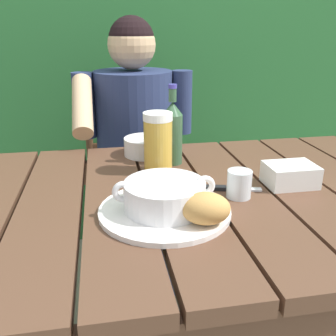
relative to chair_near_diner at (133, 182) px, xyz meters
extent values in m
cube|color=#523524|center=(-0.27, -0.85, 0.30)|extent=(0.15, 0.84, 0.04)
cube|color=#523524|center=(-0.11, -0.85, 0.30)|extent=(0.15, 0.84, 0.04)
cube|color=#523524|center=(0.04, -0.85, 0.30)|extent=(0.15, 0.84, 0.04)
cube|color=#523524|center=(0.20, -0.85, 0.30)|extent=(0.15, 0.84, 0.04)
cube|color=#523524|center=(0.36, -0.85, 0.30)|extent=(0.15, 0.84, 0.04)
cube|color=#523524|center=(0.04, -1.24, 0.24)|extent=(1.37, 0.03, 0.08)
cube|color=#523524|center=(0.04, -0.46, 0.24)|extent=(1.37, 0.03, 0.08)
cube|color=#523524|center=(0.71, -0.47, -0.09)|extent=(0.06, 0.06, 0.73)
cube|color=#26622E|center=(0.04, 0.57, 0.54)|extent=(3.51, 0.60, 2.00)
cylinder|color=#4C3823|center=(0.02, 0.72, 0.53)|extent=(0.10, 0.10, 1.98)
cylinder|color=#4C3823|center=(0.44, 0.72, 0.79)|extent=(0.10, 0.10, 2.49)
cylinder|color=#4C3823|center=(0.82, 0.72, 0.37)|extent=(0.10, 0.10, 1.65)
cylinder|color=#4A2F1C|center=(0.20, -0.25, -0.23)|extent=(0.04, 0.04, 0.44)
cylinder|color=#4A2F1C|center=(-0.20, -0.25, -0.23)|extent=(0.04, 0.04, 0.44)
cylinder|color=#4A2F1C|center=(0.20, 0.14, -0.23)|extent=(0.04, 0.04, 0.44)
cylinder|color=#4A2F1C|center=(-0.20, 0.14, -0.23)|extent=(0.04, 0.04, 0.44)
cube|color=#4A2F1C|center=(0.00, -0.05, 0.00)|extent=(0.44, 0.42, 0.02)
cylinder|color=#4A2F1C|center=(0.20, 0.14, 0.21)|extent=(0.04, 0.04, 0.46)
cylinder|color=#4A2F1C|center=(-0.20, 0.14, 0.21)|extent=(0.04, 0.04, 0.46)
cube|color=#4A2F1C|center=(0.00, 0.14, 0.14)|extent=(0.40, 0.02, 0.04)
cube|color=#4A2F1C|center=(0.00, 0.14, 0.26)|extent=(0.40, 0.02, 0.04)
cube|color=#4A2F1C|center=(0.00, 0.14, 0.37)|extent=(0.40, 0.02, 0.04)
cylinder|color=navy|center=(0.08, -0.35, -0.23)|extent=(0.11, 0.11, 0.45)
cylinder|color=navy|center=(0.08, -0.25, 0.06)|extent=(0.13, 0.40, 0.13)
cylinder|color=navy|center=(-0.09, -0.35, -0.23)|extent=(0.11, 0.11, 0.45)
cylinder|color=navy|center=(-0.08, -0.25, 0.06)|extent=(0.13, 0.40, 0.13)
cylinder|color=navy|center=(0.00, -0.15, 0.30)|extent=(0.32, 0.32, 0.49)
sphere|color=tan|center=(0.00, -0.15, 0.65)|extent=(0.19, 0.19, 0.19)
sphere|color=black|center=(0.00, -0.15, 0.67)|extent=(0.18, 0.18, 0.18)
cylinder|color=navy|center=(0.20, -0.17, 0.42)|extent=(0.08, 0.08, 0.26)
cylinder|color=navy|center=(-0.20, -0.17, 0.42)|extent=(0.08, 0.08, 0.26)
cylinder|color=tan|center=(-0.20, -0.33, 0.45)|extent=(0.07, 0.25, 0.21)
cylinder|color=white|center=(-0.01, -0.95, 0.32)|extent=(0.30, 0.30, 0.01)
cylinder|color=white|center=(-0.01, -0.95, 0.36)|extent=(0.18, 0.18, 0.06)
cylinder|color=#A4481E|center=(-0.01, -0.95, 0.37)|extent=(0.16, 0.16, 0.01)
torus|color=white|center=(-0.10, -0.95, 0.38)|extent=(0.05, 0.01, 0.05)
torus|color=white|center=(0.08, -0.95, 0.38)|extent=(0.05, 0.01, 0.05)
ellipsoid|color=tan|center=(0.06, -1.04, 0.36)|extent=(0.12, 0.10, 0.07)
cylinder|color=gold|center=(0.02, -0.69, 0.39)|extent=(0.08, 0.08, 0.15)
cylinder|color=white|center=(0.02, -0.69, 0.48)|extent=(0.08, 0.08, 0.02)
cylinder|color=#335538|center=(0.07, -0.63, 0.39)|extent=(0.06, 0.06, 0.15)
cone|color=#335538|center=(0.07, -0.63, 0.49)|extent=(0.06, 0.06, 0.04)
cylinder|color=#335538|center=(0.07, -0.63, 0.53)|extent=(0.02, 0.02, 0.04)
cylinder|color=#40389B|center=(0.07, -0.63, 0.55)|extent=(0.03, 0.03, 0.01)
cylinder|color=silver|center=(0.19, -0.90, 0.35)|extent=(0.06, 0.06, 0.07)
cube|color=white|center=(0.35, -0.85, 0.35)|extent=(0.13, 0.10, 0.06)
cube|color=#E5502D|center=(0.35, -0.90, 0.35)|extent=(0.09, 0.00, 0.03)
cube|color=silver|center=(0.20, -0.86, 0.32)|extent=(0.12, 0.04, 0.00)
cube|color=black|center=(0.14, -0.85, 0.32)|extent=(0.07, 0.03, 0.01)
cylinder|color=white|center=(0.00, -0.53, 0.35)|extent=(0.14, 0.14, 0.06)
camera|label=1|loc=(-0.14, -1.71, 0.71)|focal=40.20mm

